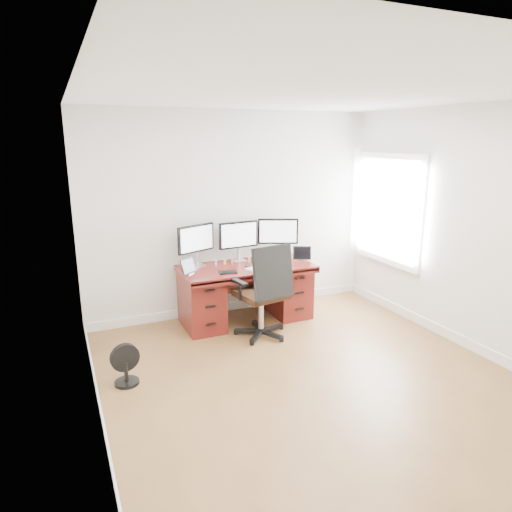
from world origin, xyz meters
name	(u,v)px	position (x,y,z in m)	size (l,w,h in m)	color
ground	(318,385)	(0.00, 0.00, 0.00)	(4.50, 4.50, 0.00)	brown
back_wall	(233,214)	(0.00, 2.25, 1.35)	(4.00, 0.10, 2.70)	white
right_wall	(475,231)	(2.00, 0.11, 1.35)	(0.10, 4.50, 2.70)	white
desk	(246,291)	(0.00, 1.83, 0.40)	(1.70, 0.80, 0.75)	#571511
office_chair	(264,307)	(-0.01, 1.25, 0.38)	(0.71, 0.71, 1.16)	black
floor_fan	(126,365)	(-1.70, 0.79, 0.20)	(0.29, 0.24, 0.41)	black
monitor_left	(196,240)	(-0.58, 2.07, 1.09)	(0.52, 0.24, 0.53)	silver
monitor_center	(239,236)	(0.00, 2.07, 1.09)	(0.55, 0.15, 0.53)	silver
monitor_right	(278,233)	(0.58, 2.07, 1.09)	(0.52, 0.25, 0.53)	silver
tablet_left	(189,267)	(-0.78, 1.75, 0.84)	(0.23, 0.20, 0.19)	silver
tablet_right	(302,254)	(0.79, 1.75, 0.84)	(0.24, 0.17, 0.19)	silver
keyboard	(255,268)	(0.05, 1.65, 0.76)	(0.25, 0.11, 0.01)	white
trackpad	(267,267)	(0.22, 1.64, 0.76)	(0.14, 0.14, 0.01)	#B9BBC0
drawing_tablet	(228,272)	(-0.33, 1.61, 0.76)	(0.21, 0.14, 0.01)	black
phone	(251,266)	(0.05, 1.77, 0.76)	(0.14, 0.07, 0.01)	black
figurine_purple	(216,262)	(-0.36, 1.95, 0.80)	(0.03, 0.03, 0.09)	#AF64D7
figurine_orange	(225,261)	(-0.24, 1.95, 0.80)	(0.03, 0.03, 0.09)	#F9BD5F
figurine_brown	(232,261)	(-0.14, 1.95, 0.80)	(0.03, 0.03, 0.09)	#926C4D
figurine_yellow	(249,259)	(0.10, 1.95, 0.80)	(0.03, 0.03, 0.09)	tan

